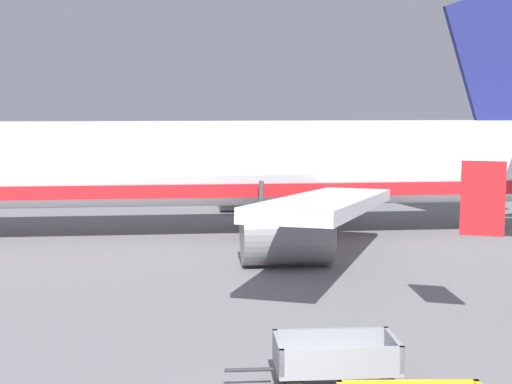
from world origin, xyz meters
TOP-DOWN VIEW (x-y plane):
  - grass_strip at (0.00, 53.29)m, footprint 220.00×28.00m
  - airplane at (-2.68, 19.93)m, footprint 37.67×30.30m
  - baggage_cart_third_in_row at (0.42, 1.69)m, footprint 3.60×1.59m

SIDE VIEW (x-z plane):
  - grass_strip at x=0.00m, z-range 0.00..0.06m
  - baggage_cart_third_in_row at x=0.42m, z-range 0.07..1.14m
  - airplane at x=-2.68m, z-range -2.62..8.72m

